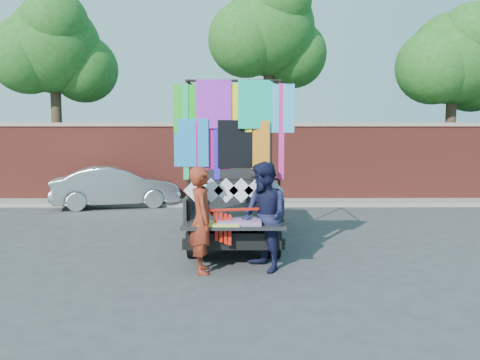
{
  "coord_description": "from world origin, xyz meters",
  "views": [
    {
      "loc": [
        -0.1,
        -8.51,
        2.34
      ],
      "look_at": [
        -0.05,
        -0.18,
        1.46
      ],
      "focal_mm": 35.0,
      "sensor_mm": 36.0,
      "label": 1
    }
  ],
  "objects_px": {
    "sedan": "(116,187)",
    "pickup_truck": "(235,199)",
    "woman": "(202,220)",
    "man": "(264,217)"
  },
  "relations": [
    {
      "from": "pickup_truck",
      "to": "sedan",
      "type": "relative_size",
      "value": 1.34
    },
    {
      "from": "pickup_truck",
      "to": "woman",
      "type": "bearing_deg",
      "value": -100.2
    },
    {
      "from": "sedan",
      "to": "woman",
      "type": "xyz_separation_m",
      "value": [
        3.14,
        -6.74,
        0.26
      ]
    },
    {
      "from": "woman",
      "to": "man",
      "type": "xyz_separation_m",
      "value": [
        1.03,
        0.11,
        0.03
      ]
    },
    {
      "from": "pickup_truck",
      "to": "sedan",
      "type": "distance_m",
      "value": 5.31
    },
    {
      "from": "sedan",
      "to": "pickup_truck",
      "type": "bearing_deg",
      "value": -151.02
    },
    {
      "from": "sedan",
      "to": "woman",
      "type": "relative_size",
      "value": 2.15
    },
    {
      "from": "woman",
      "to": "sedan",
      "type": "bearing_deg",
      "value": 14.54
    },
    {
      "from": "pickup_truck",
      "to": "sedan",
      "type": "xyz_separation_m",
      "value": [
        -3.67,
        3.84,
        -0.18
      ]
    },
    {
      "from": "pickup_truck",
      "to": "sedan",
      "type": "bearing_deg",
      "value": 133.72
    }
  ]
}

